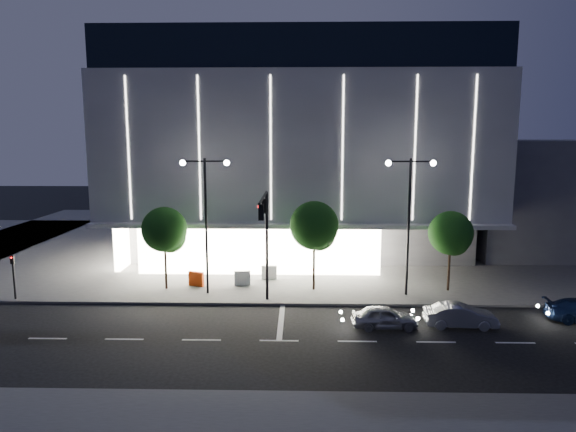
# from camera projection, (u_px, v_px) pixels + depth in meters

# --- Properties ---
(ground) EXTENTS (160.00, 160.00, 0.00)m
(ground) POSITION_uv_depth(u_px,v_px,m) (243.00, 329.00, 27.79)
(ground) COLOR black
(ground) RESTS_ON ground
(sidewalk_museum) EXTENTS (70.00, 40.00, 0.15)m
(sidewalk_museum) POSITION_uv_depth(u_px,v_px,m) (319.00, 240.00, 51.37)
(sidewalk_museum) COLOR #474747
(sidewalk_museum) RESTS_ON ground
(museum) EXTENTS (30.00, 25.80, 18.00)m
(museum) POSITION_uv_depth(u_px,v_px,m) (299.00, 148.00, 48.33)
(museum) COLOR #4C4C51
(museum) RESTS_ON ground
(annex_building) EXTENTS (16.00, 20.00, 10.00)m
(annex_building) POSITION_uv_depth(u_px,v_px,m) (534.00, 192.00, 50.13)
(annex_building) COLOR #4C4C51
(annex_building) RESTS_ON ground
(traffic_mast) EXTENTS (0.33, 5.89, 7.07)m
(traffic_mast) POSITION_uv_depth(u_px,v_px,m) (265.00, 228.00, 30.29)
(traffic_mast) COLOR black
(traffic_mast) RESTS_ON ground
(street_lamp_west) EXTENTS (3.16, 0.36, 9.00)m
(street_lamp_west) POSITION_uv_depth(u_px,v_px,m) (206.00, 206.00, 32.87)
(street_lamp_west) COLOR black
(street_lamp_west) RESTS_ON ground
(street_lamp_east) EXTENTS (3.16, 0.36, 9.00)m
(street_lamp_east) POSITION_uv_depth(u_px,v_px,m) (409.00, 206.00, 32.57)
(street_lamp_east) COLOR black
(street_lamp_east) RESTS_ON ground
(ped_signal_far) EXTENTS (0.22, 0.24, 3.00)m
(ped_signal_far) POSITION_uv_depth(u_px,v_px,m) (13.00, 272.00, 32.29)
(ped_signal_far) COLOR black
(ped_signal_far) RESTS_ON ground
(tree_left) EXTENTS (3.02, 3.02, 5.72)m
(tree_left) POSITION_uv_depth(u_px,v_px,m) (165.00, 232.00, 34.24)
(tree_left) COLOR black
(tree_left) RESTS_ON ground
(tree_mid) EXTENTS (3.25, 3.25, 6.15)m
(tree_mid) POSITION_uv_depth(u_px,v_px,m) (315.00, 228.00, 33.97)
(tree_mid) COLOR black
(tree_mid) RESTS_ON ground
(tree_right) EXTENTS (2.91, 2.91, 5.51)m
(tree_right) POSITION_uv_depth(u_px,v_px,m) (451.00, 235.00, 33.83)
(tree_right) COLOR black
(tree_right) RESTS_ON ground
(car_lead) EXTENTS (3.64, 1.55, 1.23)m
(car_lead) POSITION_uv_depth(u_px,v_px,m) (385.00, 317.00, 27.94)
(car_lead) COLOR #9FA2A6
(car_lead) RESTS_ON ground
(car_second) EXTENTS (3.94, 1.50, 1.28)m
(car_second) POSITION_uv_depth(u_px,v_px,m) (460.00, 316.00, 28.07)
(car_second) COLOR #B7BCC0
(car_second) RESTS_ON ground
(barrier_a) EXTENTS (1.12, 0.62, 1.00)m
(barrier_a) POSITION_uv_depth(u_px,v_px,m) (196.00, 279.00, 35.30)
(barrier_a) COLOR #FE430E
(barrier_a) RESTS_ON sidewalk_museum
(barrier_b) EXTENTS (1.12, 0.37, 1.00)m
(barrier_b) POSITION_uv_depth(u_px,v_px,m) (242.00, 278.00, 35.47)
(barrier_b) COLOR silver
(barrier_b) RESTS_ON sidewalk_museum
(barrier_d) EXTENTS (1.10, 0.25, 1.00)m
(barrier_d) POSITION_uv_depth(u_px,v_px,m) (269.00, 272.00, 36.96)
(barrier_d) COLOR white
(barrier_d) RESTS_ON sidewalk_museum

